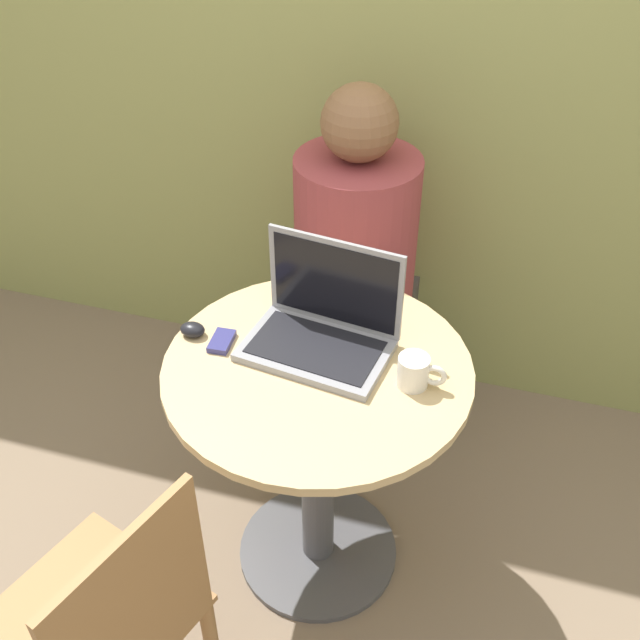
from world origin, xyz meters
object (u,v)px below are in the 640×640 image
Objects in this scene: cell_phone at (222,341)px; laptop at (322,325)px; chair_empty at (108,633)px; person_seated at (358,289)px.

laptop is at bearing 16.47° from cell_phone.
laptop is 0.43× the size of chair_empty.
person_seated reaches higher than cell_phone.
chair_empty is 1.31m from person_seated.
cell_phone is at bearing -163.53° from laptop.
person_seated is (-0.05, 0.59, -0.31)m from laptop.
cell_phone is 0.74m from person_seated.
chair_empty reaches higher than cell_phone.
laptop is at bearing 69.23° from chair_empty.
laptop is 0.67m from person_seated.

